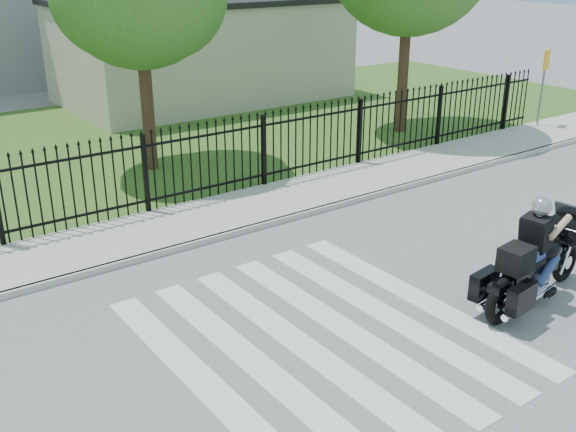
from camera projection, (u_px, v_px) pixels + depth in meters
ground at (323, 337)px, 9.99m from camera, size 120.00×120.00×0.00m
crosswalk at (323, 336)px, 9.99m from camera, size 5.00×5.50×0.01m
sidewalk at (170, 228)px, 13.73m from camera, size 40.00×2.00×0.12m
curb at (193, 244)px, 12.98m from camera, size 40.00×0.12×0.12m
grass_strip at (57, 152)px, 19.01m from camera, size 40.00×12.00×0.02m
iron_fence at (146, 176)px, 14.17m from camera, size 26.00×0.04×1.80m
building_low at (202, 52)px, 25.19m from camera, size 10.00×6.00×3.50m
building_low_roof at (200, 0)px, 24.51m from camera, size 10.20×6.20×0.20m
motorcycle_rider at (536, 259)px, 10.72m from camera, size 2.81×1.09×1.86m
traffic_sign at (545, 72)px, 20.89m from camera, size 0.50×0.20×2.35m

